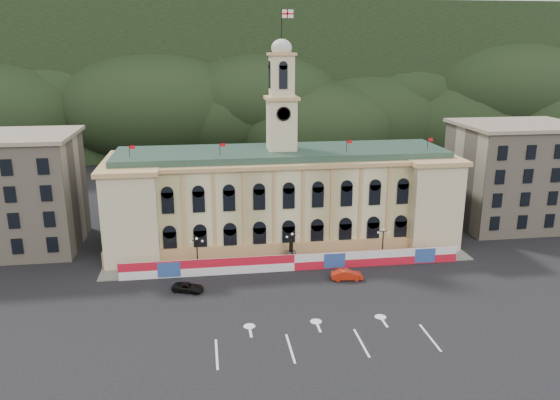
{
  "coord_description": "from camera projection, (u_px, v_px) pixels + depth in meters",
  "views": [
    {
      "loc": [
        -12.66,
        -58.01,
        31.82
      ],
      "look_at": [
        -1.69,
        18.0,
        9.98
      ],
      "focal_mm": 35.0,
      "sensor_mm": 36.0,
      "label": 1
    }
  ],
  "objects": [
    {
      "name": "lamp_center",
      "position": [
        292.0,
        246.0,
        81.01
      ],
      "size": [
        1.96,
        0.44,
        5.15
      ],
      "color": "black",
      "rests_on": "ground"
    },
    {
      "name": "hill_ridge",
      "position": [
        239.0,
        85.0,
        176.48
      ],
      "size": [
        230.0,
        80.0,
        64.0
      ],
      "color": "black",
      "rests_on": "ground"
    },
    {
      "name": "hoarding_fence",
      "position": [
        295.0,
        262.0,
        79.68
      ],
      "size": [
        50.0,
        0.44,
        2.5
      ],
      "color": "red",
      "rests_on": "ground"
    },
    {
      "name": "ground",
      "position": [
        315.0,
        319.0,
        65.67
      ],
      "size": [
        260.0,
        260.0,
        0.0
      ],
      "primitive_type": "plane",
      "color": "black",
      "rests_on": "ground"
    },
    {
      "name": "statue",
      "position": [
        291.0,
        255.0,
        82.48
      ],
      "size": [
        1.4,
        1.4,
        3.72
      ],
      "color": "#595651",
      "rests_on": "ground"
    },
    {
      "name": "red_sedan",
      "position": [
        347.0,
        275.0,
        76.64
      ],
      "size": [
        2.36,
        4.71,
        1.46
      ],
      "primitive_type": "imported",
      "rotation": [
        0.0,
        0.0,
        1.48
      ],
      "color": "red",
      "rests_on": "ground"
    },
    {
      "name": "lamp_right",
      "position": [
        383.0,
        241.0,
        82.93
      ],
      "size": [
        1.96,
        0.44,
        5.15
      ],
      "color": "black",
      "rests_on": "ground"
    },
    {
      "name": "lane_markings",
      "position": [
        324.0,
        341.0,
        60.9
      ],
      "size": [
        26.0,
        10.0,
        0.02
      ],
      "primitive_type": null,
      "color": "white",
      "rests_on": "ground"
    },
    {
      "name": "city_hall",
      "position": [
        282.0,
        196.0,
        89.82
      ],
      "size": [
        56.2,
        17.6,
        37.1
      ],
      "color": "beige",
      "rests_on": "ground"
    },
    {
      "name": "black_suv",
      "position": [
        188.0,
        287.0,
        72.98
      ],
      "size": [
        4.83,
        5.57,
        1.18
      ],
      "primitive_type": "imported",
      "rotation": [
        0.0,
        0.0,
        1.2
      ],
      "color": "black",
      "rests_on": "ground"
    },
    {
      "name": "lamp_left",
      "position": [
        197.0,
        251.0,
        79.08
      ],
      "size": [
        1.96,
        0.44,
        5.15
      ],
      "color": "black",
      "rests_on": "ground"
    },
    {
      "name": "side_building_right",
      "position": [
        514.0,
        174.0,
        98.47
      ],
      "size": [
        21.0,
        17.0,
        18.6
      ],
      "color": "tan",
      "rests_on": "ground"
    },
    {
      "name": "pavement",
      "position": [
        291.0,
        263.0,
        82.54
      ],
      "size": [
        56.0,
        5.5,
        0.16
      ],
      "primitive_type": "cube",
      "color": "slate",
      "rests_on": "ground"
    },
    {
      "name": "side_building_left",
      "position": [
        11.0,
        192.0,
        86.65
      ],
      "size": [
        21.0,
        17.0,
        18.6
      ],
      "color": "tan",
      "rests_on": "ground"
    }
  ]
}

